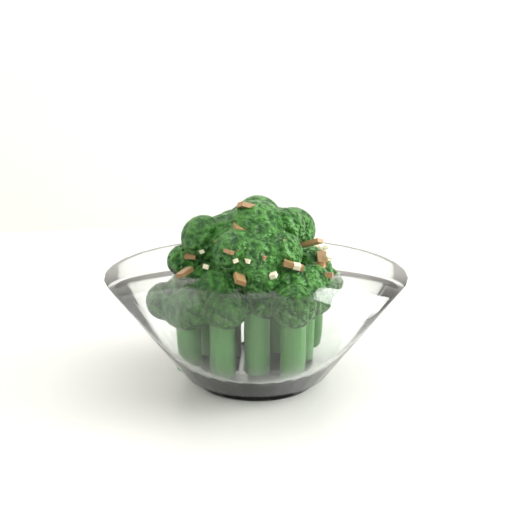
{
  "coord_description": "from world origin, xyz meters",
  "views": [
    {
      "loc": [
        -0.04,
        -0.42,
        0.95
      ],
      "look_at": [
        -0.02,
        0.07,
        0.83
      ],
      "focal_mm": 55.0,
      "sensor_mm": 36.0,
      "label": 1
    }
  ],
  "objects": [
    {
      "name": "broccoli_dish",
      "position": [
        -0.02,
        0.07,
        0.8
      ],
      "size": [
        0.19,
        0.19,
        0.12
      ],
      "color": "white",
      "rests_on": "table"
    },
    {
      "name": "table",
      "position": [
        -0.13,
        0.14,
        0.68
      ],
      "size": [
        1.29,
        0.94,
        0.75
      ],
      "color": "white",
      "rests_on": "ground"
    }
  ]
}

